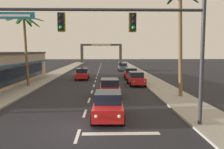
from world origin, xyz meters
name	(u,v)px	position (x,y,z in m)	size (l,w,h in m)	color
ground_plane	(79,130)	(0.00, 0.00, 0.00)	(220.00, 220.00, 0.00)	#232328
sidewalk_right	(151,81)	(7.80, 20.00, 0.07)	(3.20, 110.00, 0.14)	#9E998E
sidewalk_left	(38,81)	(-7.80, 20.00, 0.07)	(3.20, 110.00, 0.14)	#9E998E
lane_markings	(98,82)	(0.46, 19.54, 0.00)	(4.28, 87.63, 0.01)	silver
traffic_signal_mast	(135,34)	(2.98, 0.43, 5.16)	(11.58, 0.41, 7.22)	#2D2D33
sedan_lead_at_stop_bar	(108,105)	(1.57, 2.15, 0.85)	(2.02, 4.48, 1.68)	red
sedan_third_in_queue	(110,88)	(1.79, 9.06, 0.85)	(1.99, 4.47, 1.68)	red
sedan_oncoming_far	(82,74)	(-2.03, 22.68, 0.85)	(2.04, 4.49, 1.68)	red
sedan_parked_nearest_kerb	(136,78)	(5.20, 16.47, 0.85)	(2.05, 4.49, 1.68)	red
sedan_parked_mid_kerb	(131,73)	(5.27, 23.01, 0.85)	(2.01, 4.47, 1.68)	red
sedan_parked_far_kerb	(123,67)	(5.14, 37.76, 0.85)	(2.03, 4.48, 1.68)	#4C515B
palm_left_second	(25,31)	(-7.89, 15.47, 6.54)	(4.72, 4.29, 8.61)	brown
palm_right_second	(180,22)	(8.05, 8.74, 6.81)	(3.94, 3.84, 9.88)	brown
town_gateway_arch	(101,51)	(0.00, 70.75, 4.34)	(14.46, 0.90, 6.73)	#423D38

